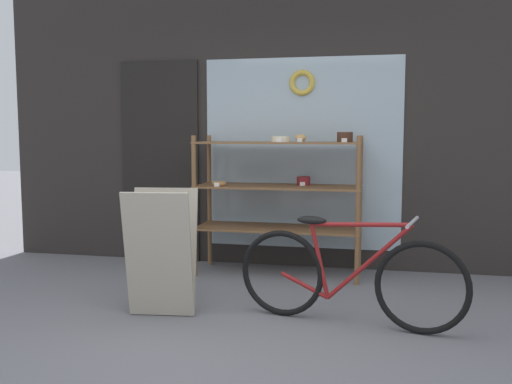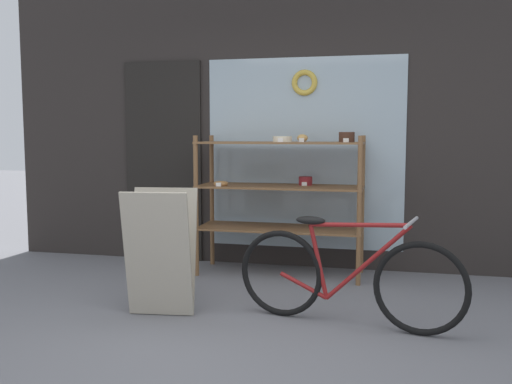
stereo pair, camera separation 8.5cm
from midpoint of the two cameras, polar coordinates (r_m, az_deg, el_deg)
name	(u,v)px [view 2 (the right image)]	position (r m, az deg, el deg)	size (l,w,h in m)	color
ground_plane	(208,358)	(3.60, -4.10, -16.24)	(30.00, 30.00, 0.00)	slate
storefront_facade	(283,77)	(5.84, 3.14, 11.37)	(5.98, 0.13, 3.92)	#2D2826
display_case	(282,186)	(5.42, 3.09, 0.60)	(1.56, 0.53, 1.37)	brown
bicycle	(346,277)	(4.11, 9.62, -8.36)	(1.63, 0.49, 0.77)	black
sandwich_board	(161,252)	(4.29, -8.95, -6.00)	(0.53, 0.44, 0.94)	#B2A893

